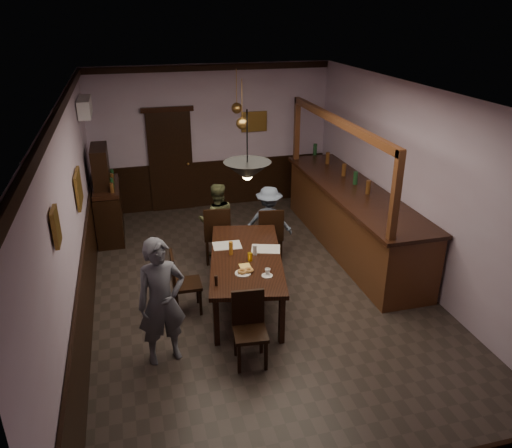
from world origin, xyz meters
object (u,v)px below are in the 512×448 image
object	(u,v)px
person_seated_right	(269,221)
sideboard	(107,201)
chair_side	(181,280)
person_seated_left	(217,220)
dining_table	(246,260)
chair_far_left	(217,232)
coffee_cup	(268,271)
soda_can	(250,257)
person_standing	(162,302)
chair_near	(249,324)
pendant_brass_far	(237,108)
chair_far_right	(270,232)
pendant_iron	(247,171)
bar_counter	(352,217)
pendant_brass_mid	(242,123)

from	to	relation	value
person_seated_right	sideboard	world-z (taller)	sideboard
chair_side	person_seated_left	world-z (taller)	person_seated_left
dining_table	chair_far_left	bearing A→B (deg)	97.63
coffee_cup	soda_can	size ratio (longest dim) A/B	0.67
person_standing	dining_table	bearing A→B (deg)	26.95
chair_far_left	coffee_cup	world-z (taller)	chair_far_left
chair_side	coffee_cup	size ratio (longest dim) A/B	11.62
coffee_cup	chair_near	bearing A→B (deg)	-109.56
pendant_brass_far	chair_far_right	bearing A→B (deg)	-85.15
dining_table	sideboard	bearing A→B (deg)	123.98
chair_far_left	person_seated_right	xyz separation A→B (m)	(0.93, 0.10, 0.06)
chair_far_right	chair_near	bearing A→B (deg)	78.06
dining_table	chair_side	world-z (taller)	chair_side
person_standing	person_seated_left	distance (m)	2.87
person_seated_right	pendant_brass_far	distance (m)	2.26
sideboard	person_seated_right	bearing A→B (deg)	-28.65
person_standing	pendant_iron	xyz separation A→B (m)	(1.12, 0.23, 1.47)
person_seated_right	person_standing	bearing A→B (deg)	76.29
dining_table	sideboard	xyz separation A→B (m)	(-1.96, 2.91, 0.01)
person_seated_right	soda_can	distance (m)	1.74
person_standing	bar_counter	size ratio (longest dim) A/B	0.38
chair_far_right	bar_counter	xyz separation A→B (m)	(1.54, 0.12, 0.07)
chair_side	bar_counter	world-z (taller)	bar_counter
chair_near	sideboard	xyz separation A→B (m)	(-1.69, 4.21, 0.19)
person_seated_right	soda_can	size ratio (longest dim) A/B	10.37
dining_table	person_seated_left	xyz separation A→B (m)	(-0.13, 1.61, -0.02)
chair_near	chair_far_left	bearing A→B (deg)	92.99
chair_far_left	pendant_iron	distance (m)	2.73
chair_side	soda_can	world-z (taller)	chair_side
chair_far_left	chair_far_right	distance (m)	0.90
dining_table	chair_far_left	world-z (taller)	chair_far_left
person_standing	pendant_brass_far	distance (m)	4.60
bar_counter	chair_near	bearing A→B (deg)	-134.49
chair_far_right	bar_counter	distance (m)	1.55
dining_table	pendant_brass_far	distance (m)	3.39
chair_side	soda_can	bearing A→B (deg)	-95.61
dining_table	chair_side	bearing A→B (deg)	-178.66
person_standing	chair_far_right	bearing A→B (deg)	36.17
chair_near	person_seated_left	bearing A→B (deg)	92.18
chair_far_left	chair_far_right	size ratio (longest dim) A/B	1.04
person_standing	person_seated_right	size ratio (longest dim) A/B	1.31
pendant_iron	chair_far_right	bearing A→B (deg)	65.99
chair_far_left	pendant_brass_mid	xyz separation A→B (m)	(0.53, 0.32, 1.74)
chair_near	soda_can	distance (m)	1.23
soda_can	pendant_brass_far	bearing A→B (deg)	80.30
coffee_cup	chair_far_left	bearing A→B (deg)	111.51
chair_near	pendant_brass_far	distance (m)	4.67
pendant_brass_mid	soda_can	bearing A→B (deg)	-100.31
dining_table	coffee_cup	bearing A→B (deg)	-75.27
chair_near	person_seated_left	distance (m)	2.91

